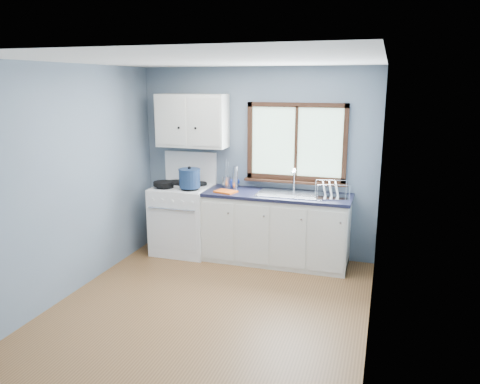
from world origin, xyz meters
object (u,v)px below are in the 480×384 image
(gas_range, at_px, (183,217))
(sink, at_px, (291,199))
(skillet, at_px, (164,184))
(base_cabinets, at_px, (276,232))
(utensil_crock, at_px, (227,181))
(thermos, at_px, (235,178))
(dish_rack, at_px, (331,193))
(stockpot, at_px, (190,178))

(gas_range, xyz_separation_m, sink, (1.49, 0.02, 0.37))
(skillet, bearing_deg, base_cabinets, 10.84)
(utensil_crock, bearing_deg, sink, -9.79)
(gas_range, bearing_deg, base_cabinets, 0.82)
(sink, bearing_deg, utensil_crock, 170.21)
(sink, distance_m, utensil_crock, 0.93)
(thermos, distance_m, dish_rack, 1.28)
(stockpot, bearing_deg, gas_range, 139.12)
(utensil_crock, bearing_deg, skillet, -156.47)
(dish_rack, bearing_deg, thermos, 162.48)
(gas_range, bearing_deg, sink, 0.71)
(skillet, distance_m, stockpot, 0.39)
(thermos, bearing_deg, dish_rack, -4.64)
(gas_range, xyz_separation_m, dish_rack, (1.99, 0.00, 0.48))
(skillet, bearing_deg, gas_range, 43.48)
(base_cabinets, relative_size, skillet, 4.50)
(stockpot, xyz_separation_m, utensil_crock, (0.40, 0.33, -0.09))
(base_cabinets, bearing_deg, sink, -0.13)
(utensil_crock, height_order, thermos, utensil_crock)
(base_cabinets, relative_size, dish_rack, 4.06)
(base_cabinets, distance_m, skillet, 1.62)
(sink, relative_size, dish_rack, 1.85)
(gas_range, distance_m, sink, 1.53)
(sink, relative_size, skillet, 2.04)
(sink, xyz_separation_m, stockpot, (-1.31, -0.17, 0.23))
(stockpot, height_order, dish_rack, stockpot)
(skillet, relative_size, stockpot, 1.20)
(thermos, relative_size, dish_rack, 0.66)
(thermos, bearing_deg, stockpot, -154.34)
(sink, bearing_deg, dish_rack, -2.00)
(dish_rack, bearing_deg, base_cabinets, 165.62)
(stockpot, distance_m, utensil_crock, 0.52)
(skillet, distance_m, thermos, 0.95)
(stockpot, height_order, utensil_crock, utensil_crock)
(skillet, bearing_deg, dish_rack, 8.23)
(base_cabinets, distance_m, stockpot, 1.32)
(base_cabinets, xyz_separation_m, skillet, (-1.50, -0.18, 0.58))
(sink, distance_m, thermos, 0.80)
(skillet, bearing_deg, thermos, 20.21)
(base_cabinets, xyz_separation_m, stockpot, (-1.13, -0.17, 0.68))
(sink, bearing_deg, thermos, 173.62)
(thermos, height_order, dish_rack, thermos)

